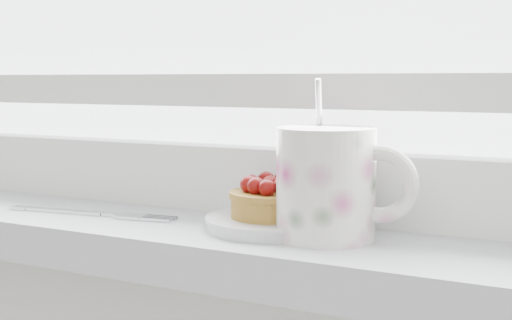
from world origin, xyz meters
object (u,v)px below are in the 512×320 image
Objects in this scene: saucer at (270,223)px; raspberry_tart at (271,198)px; floral_mug at (330,181)px; fork at (89,213)px.

saucer is 1.58× the size of raspberry_tart.
floral_mug reaches higher than saucer.
floral_mug reaches higher than fork.
raspberry_tart is 0.40× the size of fork.
floral_mug is at bearing -9.81° from saucer.
fork is at bearing -173.28° from saucer.
raspberry_tart is at bearing 6.80° from fork.
fork is (-0.20, -0.02, -0.03)m from raspberry_tart.
saucer is 0.08m from floral_mug.
raspberry_tart is at bearing 169.91° from floral_mug.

